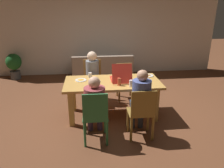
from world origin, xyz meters
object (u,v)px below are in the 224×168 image
(person_0, at_px, (95,102))
(potted_plant, at_px, (14,64))
(chair_1, at_px, (93,78))
(chair_2, at_px, (142,113))
(person_1, at_px, (93,73))
(pizza_box_0, at_px, (120,78))
(couch, at_px, (102,70))
(drinking_glass_1, at_px, (119,82))
(person_2, at_px, (141,97))
(drinking_glass_2, at_px, (90,75))
(plate_0, at_px, (93,86))
(drinking_glass_0, at_px, (131,83))
(chair_3, at_px, (125,80))
(plate_1, at_px, (95,81))
(plate_3, at_px, (81,80))
(dining_table, at_px, (113,87))
(chair_0, at_px, (95,115))
(plate_2, at_px, (148,75))

(person_0, xyz_separation_m, potted_plant, (-2.43, 3.54, -0.22))
(chair_1, relative_size, chair_2, 1.06)
(person_1, bearing_deg, pizza_box_0, -49.65)
(person_0, height_order, potted_plant, person_0)
(couch, bearing_deg, drinking_glass_1, -86.66)
(person_2, height_order, drinking_glass_1, person_2)
(pizza_box_0, bearing_deg, drinking_glass_2, 157.75)
(plate_0, distance_m, potted_plant, 3.87)
(drinking_glass_0, height_order, couch, drinking_glass_0)
(chair_3, xyz_separation_m, plate_1, (-0.77, -0.87, 0.31))
(chair_1, bearing_deg, chair_2, -65.99)
(plate_3, bearing_deg, plate_1, -19.96)
(person_2, xyz_separation_m, pizza_box_0, (-0.23, 0.83, 0.09))
(chair_1, height_order, plate_0, chair_1)
(chair_1, xyz_separation_m, drinking_glass_1, (0.50, -1.14, 0.28))
(drinking_glass_2, bearing_deg, chair_3, 34.36)
(person_1, bearing_deg, dining_table, -61.65)
(chair_0, height_order, potted_plant, chair_0)
(person_1, height_order, chair_3, person_1)
(chair_1, distance_m, pizza_box_0, 1.04)
(drinking_glass_2, bearing_deg, person_2, -51.69)
(person_1, distance_m, couch, 1.80)
(chair_3, relative_size, couch, 0.48)
(person_0, bearing_deg, chair_1, 90.00)
(chair_2, xyz_separation_m, chair_3, (0.00, 1.81, -0.03))
(chair_0, xyz_separation_m, person_1, (0.00, 1.68, 0.20))
(chair_1, xyz_separation_m, chair_2, (0.80, -1.80, -0.06))
(drinking_glass_1, xyz_separation_m, couch, (-0.16, 2.68, -0.56))
(chair_1, distance_m, couch, 1.60)
(dining_table, height_order, potted_plant, potted_plant)
(chair_0, distance_m, pizza_box_0, 1.20)
(pizza_box_0, distance_m, drinking_glass_2, 0.68)
(chair_1, bearing_deg, pizza_box_0, -55.84)
(drinking_glass_1, bearing_deg, plate_1, 149.57)
(person_2, relative_size, plate_3, 5.38)
(person_0, xyz_separation_m, person_2, (0.80, 0.03, 0.03))
(person_0, xyz_separation_m, plate_0, (-0.01, 0.54, 0.08))
(plate_0, relative_size, potted_plant, 0.29)
(pizza_box_0, bearing_deg, potted_plant, 138.13)
(plate_1, height_order, drinking_glass_1, drinking_glass_1)
(pizza_box_0, bearing_deg, couch, 95.43)
(dining_table, xyz_separation_m, plate_3, (-0.65, 0.14, 0.13))
(chair_2, distance_m, drinking_glass_2, 1.53)
(person_0, relative_size, plate_3, 5.05)
(plate_2, bearing_deg, person_2, -110.85)
(plate_2, bearing_deg, plate_1, -167.88)
(chair_3, xyz_separation_m, potted_plant, (-3.23, 1.84, 0.01))
(person_2, distance_m, plate_0, 0.96)
(dining_table, height_order, drinking_glass_2, drinking_glass_2)
(plate_2, xyz_separation_m, plate_3, (-1.46, -0.15, 0.00))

